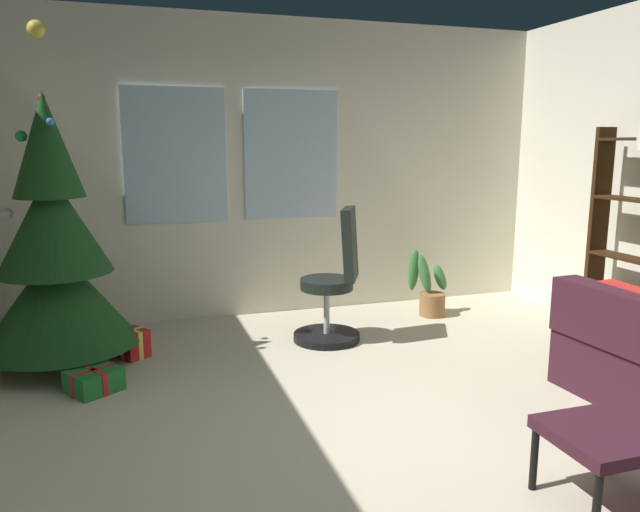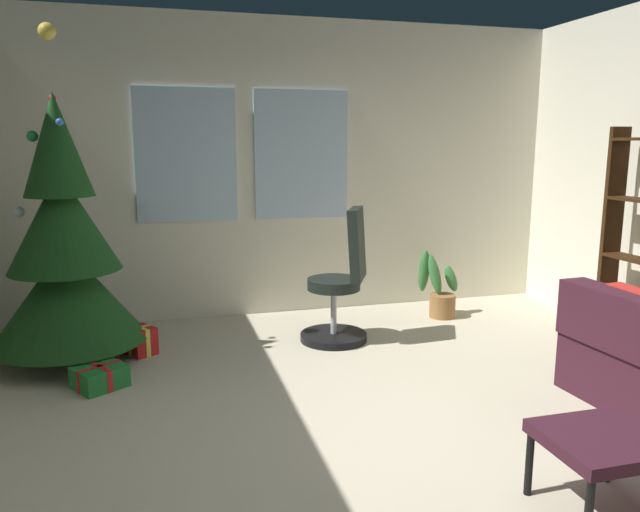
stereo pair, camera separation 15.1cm
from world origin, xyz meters
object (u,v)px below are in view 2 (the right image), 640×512
at_px(holiday_tree, 65,255).
at_px(bookshelf, 638,252).
at_px(gift_box_red, 140,341).
at_px(gift_box_green, 100,377).
at_px(office_chair, 341,290).
at_px(footstool, 603,445).
at_px(potted_plant, 439,291).

distance_m(holiday_tree, bookshelf, 4.43).
bearing_deg(gift_box_red, gift_box_green, -112.76).
height_order(gift_box_green, office_chair, office_chair).
relative_size(footstool, bookshelf, 0.29).
bearing_deg(gift_box_red, potted_plant, 7.22).
height_order(holiday_tree, office_chair, holiday_tree).
xyz_separation_m(holiday_tree, potted_plant, (3.23, 0.36, -0.58)).
relative_size(gift_box_red, office_chair, 0.26).
bearing_deg(footstool, potted_plant, 76.97).
xyz_separation_m(holiday_tree, gift_box_red, (0.50, 0.02, -0.71)).
relative_size(footstool, potted_plant, 0.77).
bearing_deg(gift_box_red, footstool, -52.91).
bearing_deg(footstool, office_chair, 99.11).
relative_size(gift_box_red, gift_box_green, 0.71).
bearing_deg(holiday_tree, potted_plant, 6.39).
distance_m(holiday_tree, office_chair, 2.15).
xyz_separation_m(gift_box_red, gift_box_green, (-0.26, -0.61, -0.03)).
bearing_deg(gift_box_red, office_chair, -3.75).
relative_size(gift_box_green, potted_plant, 0.62).
xyz_separation_m(footstool, gift_box_green, (-2.29, 2.08, -0.25)).
height_order(holiday_tree, gift_box_green, holiday_tree).
bearing_deg(bookshelf, potted_plant, 132.97).
distance_m(bookshelf, potted_plant, 1.73).
distance_m(gift_box_red, office_chair, 1.66).
bearing_deg(potted_plant, holiday_tree, -173.61).
bearing_deg(gift_box_green, footstool, -42.27).
relative_size(holiday_tree, office_chair, 2.19).
bearing_deg(holiday_tree, gift_box_green, -67.73).
height_order(holiday_tree, gift_box_red, holiday_tree).
relative_size(footstool, holiday_tree, 0.21).
xyz_separation_m(footstool, potted_plant, (0.70, 3.03, -0.08)).
bearing_deg(office_chair, footstool, -80.89).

